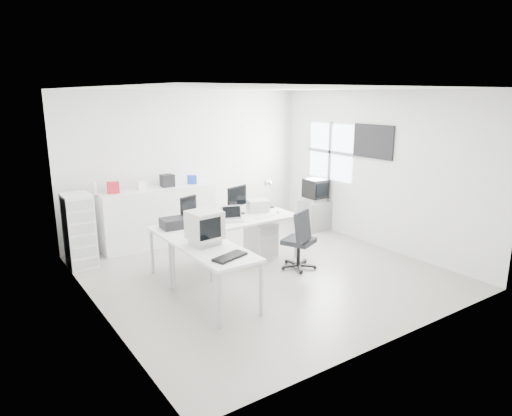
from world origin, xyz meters
TOP-DOWN VIEW (x-y plane):
  - floor at (0.00, 0.00)m, footprint 5.00×5.00m
  - ceiling at (0.00, 0.00)m, footprint 5.00×5.00m
  - back_wall at (0.00, 2.50)m, footprint 5.00×0.02m
  - left_wall at (-2.50, 0.00)m, footprint 0.02×5.00m
  - right_wall at (2.50, 0.00)m, footprint 0.02×5.00m
  - window at (2.48, 1.20)m, footprint 0.02×1.20m
  - wall_picture at (2.47, 0.10)m, footprint 0.04×0.90m
  - main_desk at (-0.29, 0.60)m, footprint 2.40×0.80m
  - side_desk at (-1.14, -0.50)m, footprint 0.70×1.40m
  - drawer_pedestal at (0.41, 0.65)m, footprint 0.40×0.50m
  - inkjet_printer at (-1.14, 0.70)m, footprint 0.44×0.35m
  - lcd_monitor_small at (-0.84, 0.85)m, footprint 0.37×0.29m
  - lcd_monitor_large at (0.06, 0.85)m, footprint 0.48×0.31m
  - laptop at (-0.24, 0.50)m, footprint 0.40×0.41m
  - white_keyboard at (0.36, 0.45)m, footprint 0.40×0.21m
  - white_mouse at (0.66, 0.50)m, footprint 0.06×0.06m
  - laser_printer at (0.46, 0.82)m, footprint 0.43×0.40m
  - desk_lamp at (0.81, 0.90)m, footprint 0.17×0.17m
  - crt_monitor at (-1.14, -0.25)m, footprint 0.39×0.39m
  - black_keyboard at (-1.14, -0.90)m, footprint 0.51×0.32m
  - office_chair at (0.57, -0.17)m, footprint 0.77×0.77m
  - tv_cabinet at (2.22, 1.31)m, footprint 0.55×0.45m
  - crt_tv at (2.22, 1.31)m, footprint 0.50×0.48m
  - sideboard at (-0.78, 2.24)m, footprint 2.13×0.53m
  - clutter_box_a at (-1.58, 2.24)m, footprint 0.22×0.20m
  - clutter_box_b at (-1.08, 2.24)m, footprint 0.16×0.14m
  - clutter_box_c at (-0.58, 2.24)m, footprint 0.23×0.21m
  - clutter_box_d at (-0.08, 2.24)m, footprint 0.20×0.18m
  - clutter_bottle at (-1.88, 2.28)m, footprint 0.07×0.07m
  - filing_cabinet at (-2.28, 1.88)m, footprint 0.42×0.50m

SIDE VIEW (x-z plane):
  - floor at x=0.00m, z-range -0.01..0.01m
  - tv_cabinet at x=2.22m, z-range 0.00..0.60m
  - drawer_pedestal at x=0.41m, z-range 0.00..0.60m
  - main_desk at x=-0.29m, z-range 0.00..0.75m
  - side_desk at x=-1.14m, z-range 0.00..0.75m
  - office_chair at x=0.57m, z-range 0.00..1.00m
  - sideboard at x=-0.78m, z-range 0.00..1.07m
  - filing_cabinet at x=-2.28m, z-range 0.00..1.20m
  - white_keyboard at x=0.36m, z-range 0.75..0.77m
  - black_keyboard at x=-1.14m, z-range 0.75..0.78m
  - white_mouse at x=0.66m, z-range 0.75..0.81m
  - crt_tv at x=2.22m, z-range 0.60..1.05m
  - inkjet_printer at x=-1.14m, z-range 0.75..0.90m
  - laser_printer at x=0.46m, z-range 0.75..0.95m
  - laptop at x=-0.24m, z-range 0.75..0.96m
  - crt_monitor at x=-1.14m, z-range 0.75..1.16m
  - lcd_monitor_small at x=-0.84m, z-range 0.75..1.16m
  - desk_lamp at x=0.81m, z-range 0.75..1.19m
  - lcd_monitor_large at x=0.06m, z-range 0.75..1.22m
  - clutter_box_b at x=-1.08m, z-range 1.07..1.22m
  - clutter_box_d at x=-0.08m, z-range 1.07..1.23m
  - clutter_box_a at x=-1.58m, z-range 1.07..1.26m
  - clutter_bottle at x=-1.88m, z-range 1.07..1.29m
  - clutter_box_c at x=-0.58m, z-range 1.07..1.29m
  - back_wall at x=0.00m, z-range 0.00..2.80m
  - left_wall at x=-2.50m, z-range 0.00..2.80m
  - right_wall at x=2.50m, z-range 0.00..2.80m
  - window at x=2.48m, z-range 1.05..2.15m
  - wall_picture at x=2.47m, z-range 1.60..2.20m
  - ceiling at x=0.00m, z-range 2.79..2.80m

